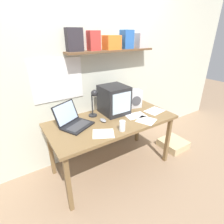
# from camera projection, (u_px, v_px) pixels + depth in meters

# --- Properties ---
(ground_plane) EXTENTS (12.00, 12.00, 0.00)m
(ground_plane) POSITION_uv_depth(u_px,v_px,m) (112.00, 166.00, 2.44)
(ground_plane) COLOR #96795D
(back_wall) EXTENTS (5.60, 0.24, 2.60)m
(back_wall) POSITION_uv_depth(u_px,v_px,m) (91.00, 65.00, 2.29)
(back_wall) COLOR beige
(back_wall) RESTS_ON ground_plane
(corner_desk) EXTENTS (1.55, 0.75, 0.73)m
(corner_desk) POSITION_uv_depth(u_px,v_px,m) (112.00, 124.00, 2.16)
(corner_desk) COLOR brown
(corner_desk) RESTS_ON ground_plane
(crt_monitor) EXTENTS (0.32, 0.35, 0.36)m
(crt_monitor) POSITION_uv_depth(u_px,v_px,m) (114.00, 100.00, 2.25)
(crt_monitor) COLOR #232326
(crt_monitor) RESTS_ON corner_desk
(laptop) EXTENTS (0.44, 0.44, 0.25)m
(laptop) POSITION_uv_depth(u_px,v_px,m) (72.00, 120.00, 1.98)
(laptop) COLOR black
(laptop) RESTS_ON corner_desk
(desk_lamp) EXTENTS (0.11, 0.14, 0.35)m
(desk_lamp) POSITION_uv_depth(u_px,v_px,m) (94.00, 99.00, 2.11)
(desk_lamp) COLOR #232326
(desk_lamp) RESTS_ON corner_desk
(juice_glass) EXTENTS (0.07, 0.07, 0.11)m
(juice_glass) POSITION_uv_depth(u_px,v_px,m) (122.00, 126.00, 1.87)
(juice_glass) COLOR white
(juice_glass) RESTS_ON corner_desk
(space_heater) EXTENTS (0.21, 0.18, 0.25)m
(space_heater) POSITION_uv_depth(u_px,v_px,m) (134.00, 99.00, 2.45)
(space_heater) COLOR silver
(space_heater) RESTS_ON corner_desk
(computer_mouse) EXTENTS (0.06, 0.11, 0.03)m
(computer_mouse) POSITION_uv_depth(u_px,v_px,m) (103.00, 120.00, 2.08)
(computer_mouse) COLOR gray
(computer_mouse) RESTS_ON corner_desk
(loose_paper_near_monitor) EXTENTS (0.27, 0.27, 0.00)m
(loose_paper_near_monitor) POSITION_uv_depth(u_px,v_px,m) (146.00, 120.00, 2.11)
(loose_paper_near_monitor) COLOR white
(loose_paper_near_monitor) RESTS_ON corner_desk
(printed_handout) EXTENTS (0.27, 0.21, 0.00)m
(printed_handout) POSITION_uv_depth(u_px,v_px,m) (136.00, 116.00, 2.23)
(printed_handout) COLOR white
(printed_handout) RESTS_ON corner_desk
(open_notebook) EXTENTS (0.28, 0.27, 0.00)m
(open_notebook) POSITION_uv_depth(u_px,v_px,m) (103.00, 134.00, 1.83)
(open_notebook) COLOR white
(open_notebook) RESTS_ON corner_desk
(loose_paper_near_laptop) EXTENTS (0.28, 0.22, 0.00)m
(loose_paper_near_laptop) POSITION_uv_depth(u_px,v_px,m) (155.00, 111.00, 2.36)
(loose_paper_near_laptop) COLOR white
(loose_paper_near_laptop) RESTS_ON corner_desk
(floor_cushion) EXTENTS (0.37, 0.37, 0.12)m
(floor_cushion) POSITION_uv_depth(u_px,v_px,m) (173.00, 144.00, 2.83)
(floor_cushion) COLOR #D0B787
(floor_cushion) RESTS_ON ground_plane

